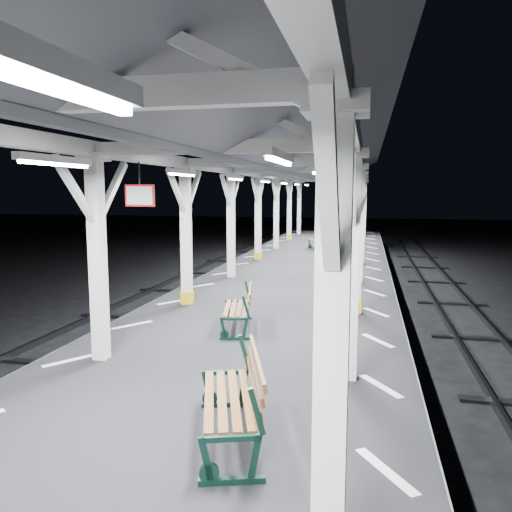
% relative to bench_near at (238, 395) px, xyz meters
% --- Properties ---
extents(ground, '(120.00, 120.00, 0.00)m').
position_rel_bench_near_xyz_m(ground, '(-0.87, 4.10, -1.51)').
color(ground, black).
rests_on(ground, ground).
extents(platform, '(6.00, 50.00, 1.00)m').
position_rel_bench_near_xyz_m(platform, '(-0.87, 4.10, -1.01)').
color(platform, black).
rests_on(platform, ground).
extents(hazard_stripes_left, '(1.00, 48.00, 0.01)m').
position_rel_bench_near_xyz_m(hazard_stripes_left, '(-3.32, 4.10, -0.51)').
color(hazard_stripes_left, silver).
rests_on(hazard_stripes_left, platform).
extents(hazard_stripes_right, '(1.00, 48.00, 0.01)m').
position_rel_bench_near_xyz_m(hazard_stripes_right, '(1.58, 4.10, -0.51)').
color(hazard_stripes_right, silver).
rests_on(hazard_stripes_right, platform).
extents(track_left, '(2.20, 60.00, 0.16)m').
position_rel_bench_near_xyz_m(track_left, '(-5.87, 4.10, -1.43)').
color(track_left, '#2D2D33').
rests_on(track_left, ground).
extents(canopy, '(5.40, 49.00, 4.65)m').
position_rel_bench_near_xyz_m(canopy, '(-0.87, 4.08, 3.05)').
color(canopy, silver).
rests_on(canopy, platform).
extents(bench_near, '(1.15, 1.88, 0.96)m').
position_rel_bench_near_xyz_m(bench_near, '(0.00, 0.00, 0.00)').
color(bench_near, black).
rests_on(bench_near, platform).
extents(bench_mid, '(0.89, 1.64, 0.84)m').
position_rel_bench_near_xyz_m(bench_mid, '(-1.07, 4.32, -0.06)').
color(bench_mid, black).
rests_on(bench_mid, platform).
extents(bench_far, '(1.06, 1.74, 0.89)m').
position_rel_bench_near_xyz_m(bench_far, '(-0.79, 17.87, -0.04)').
color(bench_far, black).
rests_on(bench_far, platform).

